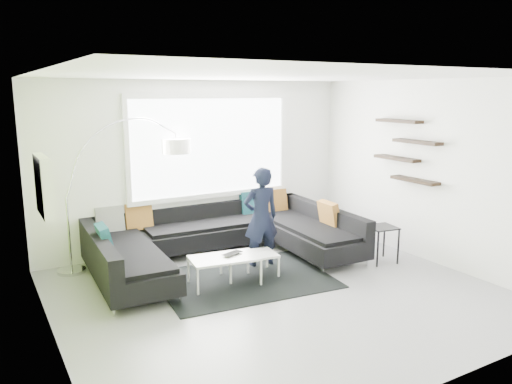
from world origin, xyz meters
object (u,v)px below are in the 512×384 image
coffee_table (237,267)px  person (261,217)px  laptop (235,254)px  sectional_sofa (223,240)px  side_table (381,244)px  arc_lamp (66,198)px

coffee_table → person: bearing=39.7°
laptop → sectional_sofa: bearing=54.9°
side_table → person: person is taller
coffee_table → laptop: (-0.07, -0.05, 0.21)m
sectional_sofa → coffee_table: (-0.14, -0.72, -0.17)m
sectional_sofa → arc_lamp: (-2.11, 0.78, 0.74)m
laptop → coffee_table: bearing=18.3°
coffee_table → arc_lamp: 2.64m
sectional_sofa → coffee_table: size_ratio=3.34×
arc_lamp → laptop: arc_lamp is taller
side_table → laptop: bearing=171.1°
side_table → laptop: (-2.37, 0.37, 0.12)m
sectional_sofa → side_table: (2.16, -1.15, -0.09)m
sectional_sofa → side_table: 2.45m
sectional_sofa → arc_lamp: bearing=162.2°
coffee_table → side_table: 2.34m
arc_lamp → side_table: bearing=-29.7°
person → sectional_sofa: bearing=-29.5°
arc_lamp → person: arc_lamp is taller
laptop → arc_lamp: bearing=120.5°
sectional_sofa → laptop: (-0.21, -0.77, 0.03)m
arc_lamp → side_table: arc_lamp is taller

